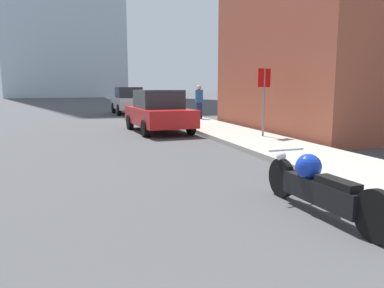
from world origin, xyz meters
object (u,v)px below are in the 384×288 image
Objects in this scene: motorcycle at (318,186)px; pedestrian at (199,101)px; stop_sign at (264,90)px; parked_car_red at (158,111)px; parked_car_silver at (129,101)px.

motorcycle is 1.48× the size of pedestrian.
stop_sign is at bearing 65.59° from motorcycle.
pedestrian is at bearing 48.42° from parked_car_red.
stop_sign is at bearing -81.65° from parked_car_silver.
pedestrian is (2.75, -6.55, 0.16)m from parked_car_silver.
stop_sign is at bearing -54.50° from parked_car_red.
motorcycle is at bearing -101.59° from pedestrian.
motorcycle is 0.59× the size of parked_car_red.
stop_sign is (2.76, 6.87, 1.26)m from motorcycle.
pedestrian is (0.15, 7.31, -0.62)m from stop_sign.
pedestrian is (2.98, 3.91, 0.22)m from parked_car_red.
parked_car_silver is 1.84× the size of stop_sign.
stop_sign is at bearing -91.19° from pedestrian.
pedestrian reaches higher than parked_car_red.
parked_car_silver is 14.13m from stop_sign.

